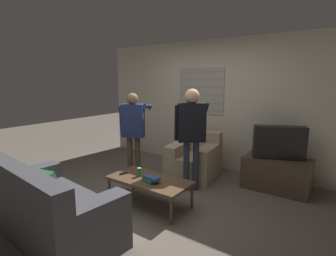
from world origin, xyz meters
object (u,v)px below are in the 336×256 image
object	(u,v)px
person_left_standing	(133,126)
spare_remote	(124,173)
person_right_standing	(192,127)
book_stack	(151,179)
soda_can	(139,172)
coffee_table	(149,181)
armchair_beige	(194,159)
tv	(279,142)
couch_blue	(50,210)

from	to	relation	value
person_left_standing	spare_remote	bearing A→B (deg)	-87.34
person_right_standing	book_stack	distance (m)	1.07
soda_can	coffee_table	bearing A→B (deg)	-0.21
coffee_table	spare_remote	distance (m)	0.44
soda_can	spare_remote	distance (m)	0.26
coffee_table	book_stack	distance (m)	0.13
coffee_table	person_right_standing	bearing A→B (deg)	74.90
armchair_beige	tv	world-z (taller)	tv
coffee_table	spare_remote	xyz separation A→B (m)	(-0.44, -0.06, 0.05)
coffee_table	book_stack	bearing A→B (deg)	-38.53
couch_blue	coffee_table	size ratio (longest dim) A/B	1.48
armchair_beige	coffee_table	xyz separation A→B (m)	(0.04, -1.36, 0.03)
tv	person_right_standing	xyz separation A→B (m)	(-1.14, -0.83, 0.26)
couch_blue	person_left_standing	distance (m)	2.07
soda_can	spare_remote	bearing A→B (deg)	-165.24
book_stack	couch_blue	bearing A→B (deg)	-112.34
book_stack	soda_can	distance (m)	0.28
spare_remote	soda_can	bearing A→B (deg)	33.90
armchair_beige	book_stack	bearing A→B (deg)	87.43
book_stack	spare_remote	world-z (taller)	book_stack
armchair_beige	tv	xyz separation A→B (m)	(1.39, 0.27, 0.46)
couch_blue	person_right_standing	world-z (taller)	person_right_standing
tv	person_left_standing	distance (m)	2.45
armchair_beige	person_right_standing	distance (m)	0.95
coffee_table	soda_can	distance (m)	0.21
couch_blue	armchair_beige	xyz separation A→B (m)	(0.37, 2.63, -0.00)
tv	soda_can	size ratio (longest dim) A/B	6.38
person_right_standing	spare_remote	world-z (taller)	person_right_standing
person_right_standing	person_left_standing	bearing A→B (deg)	150.12
armchair_beige	person_left_standing	xyz separation A→B (m)	(-0.84, -0.72, 0.65)
person_left_standing	soda_can	distance (m)	1.08
tv	coffee_table	bearing A→B (deg)	26.39
couch_blue	book_stack	xyz separation A→B (m)	(0.49, 1.20, 0.10)
armchair_beige	book_stack	size ratio (longest dim) A/B	3.59
couch_blue	spare_remote	world-z (taller)	couch_blue
person_right_standing	book_stack	world-z (taller)	person_right_standing
soda_can	armchair_beige	bearing A→B (deg)	83.69
coffee_table	spare_remote	world-z (taller)	spare_remote
couch_blue	coffee_table	distance (m)	1.33
couch_blue	spare_remote	xyz separation A→B (m)	(-0.03, 1.20, 0.07)
couch_blue	armchair_beige	size ratio (longest dim) A/B	1.85
tv	armchair_beige	bearing A→B (deg)	-12.99
person_left_standing	armchair_beige	bearing A→B (deg)	10.87
couch_blue	person_right_standing	bearing A→B (deg)	78.26
soda_can	person_left_standing	bearing A→B (deg)	137.36
tv	book_stack	size ratio (longest dim) A/B	3.02
person_left_standing	book_stack	bearing A→B (deg)	-65.84
soda_can	tv	bearing A→B (deg)	46.53
couch_blue	spare_remote	distance (m)	1.20
tv	spare_remote	distance (m)	2.50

